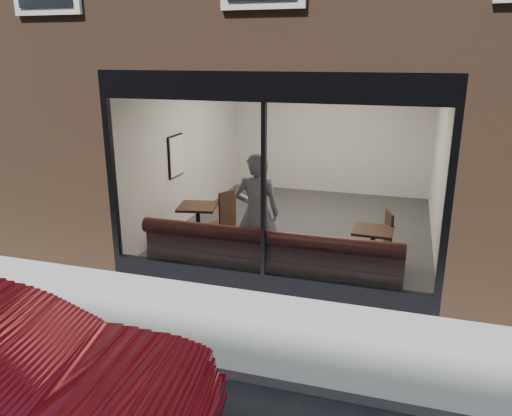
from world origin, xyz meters
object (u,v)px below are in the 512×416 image
(cafe_table_right, at_px, (373,231))
(cafe_chair_left, at_px, (221,224))
(banquette, at_px, (270,267))
(cafe_table_left, at_px, (198,207))
(cafe_chair_right, at_px, (375,252))
(person, at_px, (257,213))

(cafe_table_right, distance_m, cafe_chair_left, 3.13)
(banquette, bearing_deg, cafe_table_left, 146.59)
(cafe_table_left, relative_size, cafe_table_right, 1.10)
(banquette, height_order, cafe_table_right, cafe_table_right)
(cafe_table_left, bearing_deg, cafe_table_right, -6.91)
(cafe_table_left, distance_m, cafe_chair_left, 0.77)
(cafe_table_right, xyz_separation_m, cafe_chair_right, (0.04, 0.36, -0.50))
(cafe_chair_left, relative_size, cafe_chair_right, 1.00)
(person, relative_size, cafe_chair_right, 4.59)
(banquette, distance_m, person, 0.88)
(cafe_table_left, bearing_deg, banquette, -33.41)
(cafe_chair_right, bearing_deg, cafe_table_right, 68.55)
(person, xyz_separation_m, cafe_table_right, (1.81, 0.42, -0.25))
(banquette, bearing_deg, cafe_chair_right, 35.82)
(cafe_table_right, bearing_deg, cafe_table_left, 173.09)
(banquette, distance_m, cafe_table_left, 2.10)
(cafe_table_left, height_order, cafe_table_right, cafe_table_left)
(cafe_table_left, relative_size, cafe_chair_right, 1.59)
(cafe_table_left, xyz_separation_m, cafe_chair_left, (0.24, 0.54, -0.50))
(person, distance_m, cafe_chair_right, 2.14)
(cafe_table_right, distance_m, cafe_chair_right, 0.62)
(cafe_table_right, relative_size, cafe_chair_right, 1.44)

